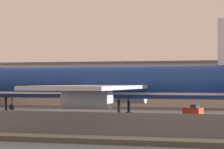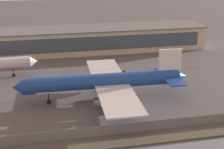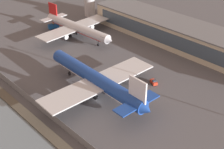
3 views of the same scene
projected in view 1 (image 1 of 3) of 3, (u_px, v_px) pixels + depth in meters
name	position (u px, v px, depth m)	size (l,w,h in m)	color
ground_plane	(124.00, 125.00, 70.89)	(500.00, 500.00, 0.00)	#4C4C51
shoreline_seawall	(69.00, 139.00, 51.22)	(320.00, 3.00, 0.50)	#474238
perimeter_fence	(84.00, 124.00, 55.55)	(280.00, 0.10, 2.60)	slate
cargo_jet_blue	(108.00, 84.00, 75.09)	(49.93, 42.76, 14.30)	#193D93
baggage_tug	(193.00, 111.00, 90.18)	(3.57, 2.75, 1.80)	red
terminal_building	(180.00, 84.00, 124.65)	(103.63, 18.13, 10.29)	#BCB299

